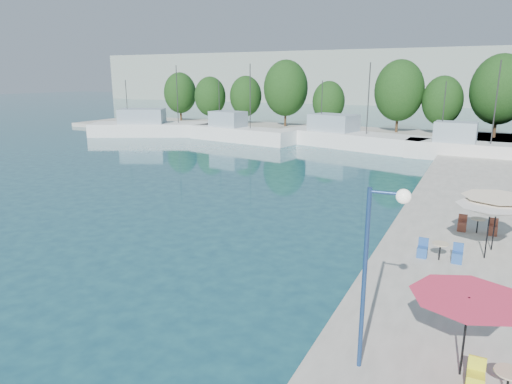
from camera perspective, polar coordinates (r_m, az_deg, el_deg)
The scene contains 20 objects.
quay_far at distance 66.91m, azimuth 10.83°, elevation 7.16°, with size 90.00×16.00×0.60m, color gray.
hill_west at distance 161.97m, azimuth 12.48°, elevation 13.82°, with size 180.00×40.00×16.00m, color gray.
trawler_01 at distance 67.63m, azimuth -11.84°, elevation 7.84°, with size 20.73×14.05×10.20m.
trawler_02 at distance 60.30m, azimuth -2.15°, elevation 7.38°, with size 15.19×6.30×10.20m.
trawler_03 at distance 56.05m, azimuth 11.53°, elevation 6.59°, with size 18.61×9.28×10.20m.
trawler_04 at distance 51.05m, azimuth 25.31°, elevation 4.79°, with size 13.42×3.96×10.20m.
tree_01 at distance 83.47m, azimuth -9.47°, elevation 12.12°, with size 5.67×5.67×8.40m.
tree_02 at distance 77.98m, azimuth -5.75°, elevation 11.80°, with size 5.19×5.19×7.69m.
tree_03 at distance 77.11m, azimuth -1.29°, elevation 11.89°, with size 5.28×5.28×7.82m.
tree_04 at distance 72.93m, azimuth 3.74°, elevation 12.83°, with size 6.90×6.90×10.22m.
tree_05 at distance 69.69m, azimuth 9.05°, elevation 11.12°, with size 4.77×4.77×7.06m.
tree_06 at distance 67.67m, azimuth 17.47°, elevation 12.00°, with size 6.74×6.74×9.98m.
tree_07 at distance 66.94m, azimuth 22.27°, elevation 10.51°, with size 5.28×5.28×7.82m.
tree_08 at distance 66.50m, azimuth 28.17°, elevation 11.22°, with size 7.09×7.09×10.50m.
umbrella_pink at distance 13.10m, azimuth 24.99°, elevation -12.86°, with size 2.96×2.96×2.22m.
umbrella_white at distance 21.69m, azimuth 27.25°, elevation -2.16°, with size 2.84×2.84×2.37m.
umbrella_cream at distance 22.81m, azimuth 27.96°, elevation -1.17°, with size 3.06×3.06×2.49m.
cafe_table_02 at distance 21.20m, azimuth 21.95°, elevation -7.16°, with size 1.82×0.70×0.76m.
cafe_table_03 at distance 25.51m, azimuth 25.91°, elevation -4.01°, with size 1.82×0.70×0.76m.
street_lamp at distance 11.95m, azimuth 15.15°, elevation -6.65°, with size 1.04×0.36×5.03m.
Camera 1 is at (9.76, 2.98, 8.24)m, focal length 32.00 mm.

